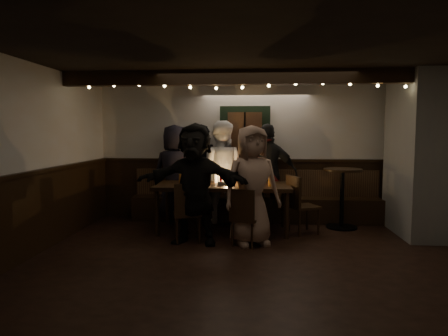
# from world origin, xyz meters

# --- Properties ---
(room) EXTENTS (6.02, 5.01, 2.62)m
(room) POSITION_xyz_m (1.07, 1.42, 1.07)
(room) COLOR black
(room) RESTS_ON ground
(dining_table) EXTENTS (2.23, 0.95, 0.96)m
(dining_table) POSITION_xyz_m (-0.53, 1.40, 0.73)
(dining_table) COLOR black
(dining_table) RESTS_ON ground
(chair_near_left) EXTENTS (0.50, 0.50, 0.91)m
(chair_near_left) POSITION_xyz_m (-1.00, 0.66, 0.51)
(chair_near_left) COLOR black
(chair_near_left) RESTS_ON ground
(chair_near_right) EXTENTS (0.50, 0.50, 0.85)m
(chair_near_right) POSITION_xyz_m (-0.15, 0.53, 0.48)
(chair_near_right) COLOR black
(chair_near_right) RESTS_ON ground
(chair_end) EXTENTS (0.57, 0.57, 0.95)m
(chair_end) POSITION_xyz_m (0.72, 1.34, 0.54)
(chair_end) COLOR black
(chair_end) RESTS_ON ground
(high_top) EXTENTS (0.65, 0.65, 1.04)m
(high_top) POSITION_xyz_m (1.50, 1.81, 0.65)
(high_top) COLOR black
(high_top) RESTS_ON ground
(person_a) EXTENTS (0.95, 0.68, 1.80)m
(person_a) POSITION_xyz_m (-1.49, 2.14, 0.90)
(person_a) COLOR black
(person_a) RESTS_ON ground
(person_b) EXTENTS (0.71, 0.52, 1.80)m
(person_b) POSITION_xyz_m (-0.99, 2.17, 0.90)
(person_b) COLOR black
(person_b) RESTS_ON ground
(person_c) EXTENTS (0.97, 0.79, 1.87)m
(person_c) POSITION_xyz_m (-0.63, 2.07, 0.93)
(person_c) COLOR white
(person_c) RESTS_ON ground
(person_d) EXTENTS (1.27, 0.99, 1.73)m
(person_d) POSITION_xyz_m (-0.02, 2.13, 0.87)
(person_d) COLOR #4D0D0B
(person_d) RESTS_ON ground
(person_e) EXTENTS (1.07, 0.46, 1.81)m
(person_e) POSITION_xyz_m (0.24, 2.12, 0.91)
(person_e) COLOR black
(person_e) RESTS_ON ground
(person_f) EXTENTS (1.73, 0.75, 1.80)m
(person_f) POSITION_xyz_m (-0.89, 0.66, 0.90)
(person_f) COLOR black
(person_f) RESTS_ON ground
(person_g) EXTENTS (1.01, 0.85, 1.76)m
(person_g) POSITION_xyz_m (-0.05, 0.67, 0.88)
(person_g) COLOR #9A755F
(person_g) RESTS_ON ground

